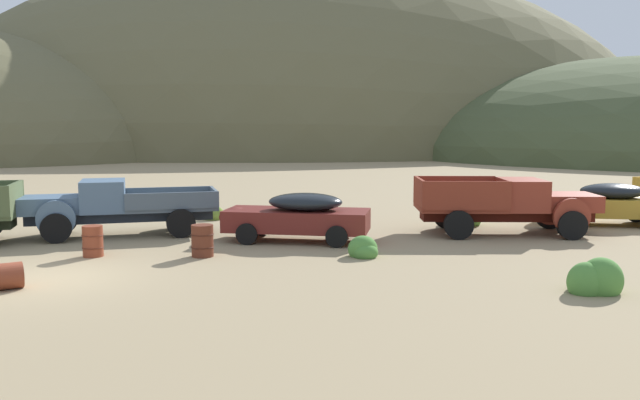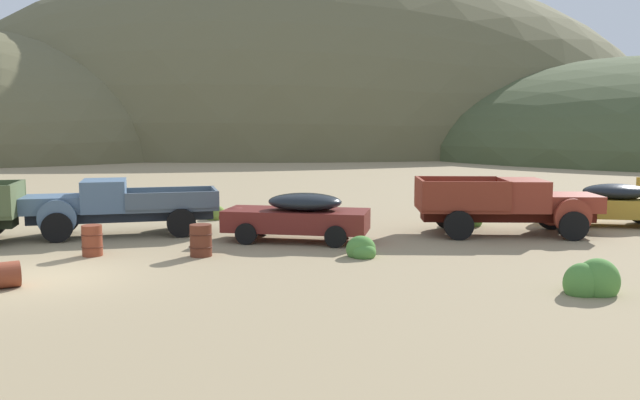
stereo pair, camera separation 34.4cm
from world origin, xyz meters
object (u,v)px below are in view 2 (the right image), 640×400
Objects in this scene: car_mustard at (604,204)px; oil_drum_spare at (92,240)px; car_oxblood at (292,216)px; oil_drum_foreground at (201,240)px; truck_rust_red at (518,205)px; truck_chalk_blue at (107,206)px.

car_mustard is 5.62× the size of oil_drum_spare.
car_oxblood is 3.54m from oil_drum_foreground.
truck_rust_red reaches higher than oil_drum_foreground.
car_oxblood is at bearing 14.61° from oil_drum_spare.
car_oxblood is 0.81× the size of truck_rust_red.
oil_drum_spare is at bearing 33.70° from car_oxblood.
truck_chalk_blue is at bearing -177.55° from truck_rust_red.
car_mustard is at bearing -153.57° from car_oxblood.
truck_chalk_blue is 17.89m from car_mustard.
car_oxblood is at bearing -168.98° from truck_rust_red.
truck_rust_red reaches higher than car_mustard.
truck_chalk_blue is 7.12× the size of oil_drum_foreground.
truck_chalk_blue is 1.31× the size of car_mustard.
oil_drum_foreground is at bearing -9.50° from oil_drum_spare.
car_oxblood is at bearing 25.54° from car_mustard.
truck_rust_red is 4.28m from car_mustard.
car_mustard is (4.03, 1.42, -0.20)m from truck_rust_red.
truck_chalk_blue is at bearing 16.64° from car_mustard.
oil_drum_foreground is at bearing -158.18° from truck_rust_red.
truck_chalk_blue reaches higher than car_mustard.
oil_drum_spare is (-17.74, -3.07, -0.37)m from car_mustard.
oil_drum_spare is (0.15, -3.56, -0.55)m from truck_chalk_blue.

